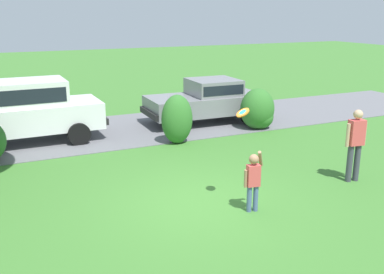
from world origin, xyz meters
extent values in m
plane|color=#3D752D|center=(0.00, 0.00, 0.00)|extent=(80.00, 80.00, 0.00)
cube|color=slate|center=(0.00, 6.50, 0.01)|extent=(28.00, 4.40, 0.02)
ellipsoid|color=#33702B|center=(1.35, 4.28, 0.76)|extent=(0.97, 0.80, 1.51)
ellipsoid|color=#33702B|center=(4.52, 4.73, 0.70)|extent=(1.19, 1.09, 1.40)
ellipsoid|color=#33702B|center=(4.62, 4.70, 0.42)|extent=(0.93, 0.93, 0.84)
cube|color=gray|center=(3.33, 6.30, 0.68)|extent=(4.25, 1.95, 0.64)
cube|color=gray|center=(3.64, 6.29, 1.28)|extent=(1.72, 1.66, 0.56)
cube|color=black|center=(3.64, 6.29, 1.28)|extent=(1.59, 1.68, 0.34)
cylinder|color=black|center=(2.00, 5.39, 0.30)|extent=(0.61, 0.24, 0.60)
cylinder|color=black|center=(2.05, 7.27, 0.30)|extent=(0.61, 0.24, 0.60)
cylinder|color=black|center=(4.61, 5.33, 0.30)|extent=(0.61, 0.24, 0.60)
cylinder|color=black|center=(4.66, 7.21, 0.30)|extent=(0.61, 0.24, 0.60)
cube|color=black|center=(1.19, 6.36, 0.52)|extent=(0.16, 1.75, 0.20)
cube|color=black|center=(5.47, 6.25, 0.52)|extent=(0.16, 1.75, 0.20)
cube|color=white|center=(-2.81, 6.28, 0.80)|extent=(4.52, 1.90, 0.80)
cube|color=white|center=(-2.81, 6.28, 1.56)|extent=(2.50, 1.65, 0.72)
cube|color=black|center=(-2.81, 6.28, 1.56)|extent=(2.30, 1.67, 0.43)
cylinder|color=black|center=(-1.41, 5.35, 0.34)|extent=(0.68, 0.23, 0.68)
cylinder|color=black|center=(-1.43, 7.23, 0.34)|extent=(0.68, 0.23, 0.68)
cube|color=black|center=(-0.53, 6.31, 0.60)|extent=(0.14, 1.75, 0.20)
cylinder|color=#4C608C|center=(0.75, -0.80, 0.28)|extent=(0.10, 0.10, 0.55)
cylinder|color=#4C608C|center=(0.89, -0.83, 0.28)|extent=(0.10, 0.10, 0.55)
cube|color=#DB4C4C|center=(0.82, -0.82, 0.77)|extent=(0.28, 0.20, 0.44)
sphere|color=#A37556|center=(0.82, -0.82, 1.11)|extent=(0.20, 0.20, 0.20)
cylinder|color=#A37556|center=(0.99, -0.79, 1.09)|extent=(0.21, 0.22, 0.39)
cylinder|color=#A37556|center=(0.67, -0.79, 0.72)|extent=(0.07, 0.07, 0.36)
cylinder|color=orange|center=(0.77, -0.43, 1.97)|extent=(0.25, 0.28, 0.18)
cylinder|color=#1EB7B2|center=(0.77, -0.43, 1.98)|extent=(0.15, 0.15, 0.11)
cylinder|color=#3F3F4C|center=(3.99, -0.41, 0.45)|extent=(0.14, 0.14, 0.90)
cylinder|color=#3F3F4C|center=(3.79, -0.38, 0.45)|extent=(0.14, 0.14, 0.90)
cube|color=#DB4C4C|center=(3.89, -0.39, 1.20)|extent=(0.39, 0.27, 0.60)
sphere|color=tan|center=(3.89, -0.39, 1.63)|extent=(0.22, 0.22, 0.22)
cylinder|color=tan|center=(4.11, -0.43, 1.15)|extent=(0.09, 0.09, 0.55)
cylinder|color=tan|center=(3.67, -0.36, 1.15)|extent=(0.09, 0.09, 0.55)
camera|label=1|loc=(-3.78, -7.82, 3.91)|focal=41.69mm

